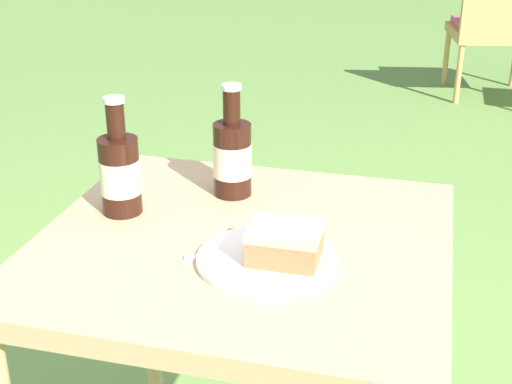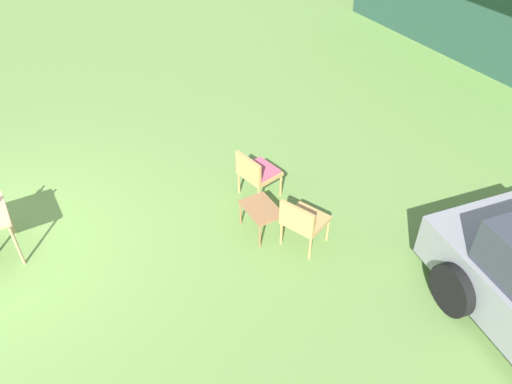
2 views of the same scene
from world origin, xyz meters
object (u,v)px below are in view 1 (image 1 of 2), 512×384
(cola_bottle_far, at_px, (120,172))
(patio_table, at_px, (243,278))
(cola_bottle_near, at_px, (232,156))
(cake_on_plate, at_px, (277,251))
(wicker_chair_cushioned, at_px, (496,27))

(cola_bottle_far, bearing_deg, patio_table, -11.05)
(patio_table, height_order, cola_bottle_far, cola_bottle_far)
(patio_table, distance_m, cola_bottle_near, 0.26)
(cake_on_plate, height_order, cola_bottle_near, cola_bottle_near)
(wicker_chair_cushioned, xyz_separation_m, cola_bottle_far, (-0.92, -3.67, 0.36))
(cola_bottle_near, distance_m, cola_bottle_far, 0.23)
(wicker_chair_cushioned, xyz_separation_m, cake_on_plate, (-0.57, -3.80, 0.30))
(cola_bottle_near, bearing_deg, cola_bottle_far, -143.51)
(wicker_chair_cushioned, bearing_deg, cola_bottle_far, 65.30)
(cake_on_plate, distance_m, cola_bottle_near, 0.31)
(patio_table, distance_m, cake_on_plate, 0.16)
(cake_on_plate, xyz_separation_m, cola_bottle_far, (-0.34, 0.13, 0.06))
(patio_table, distance_m, cola_bottle_far, 0.31)
(wicker_chair_cushioned, height_order, cola_bottle_near, cola_bottle_near)
(wicker_chair_cushioned, distance_m, patio_table, 3.78)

